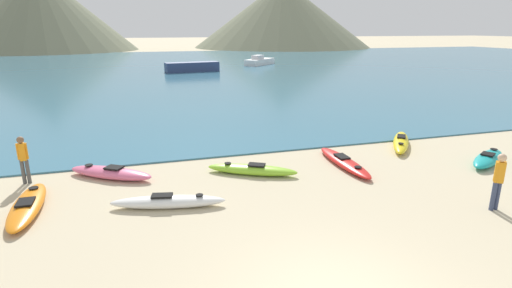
# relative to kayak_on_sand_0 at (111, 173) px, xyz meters

# --- Properties ---
(bay_water) EXTENTS (160.00, 70.00, 0.06)m
(bay_water) POSITION_rel_kayak_on_sand_0_xyz_m (4.08, 36.03, -0.14)
(bay_water) COLOR teal
(bay_water) RESTS_ON ground_plane
(far_hill_left) EXTENTS (38.36, 38.36, 16.35)m
(far_hill_left) POSITION_rel_kayak_on_sand_0_xyz_m (-16.71, 83.38, 8.00)
(far_hill_left) COLOR #6B7056
(far_hill_left) RESTS_ON ground_plane
(far_hill_midleft) EXTENTS (42.90, 42.90, 15.68)m
(far_hill_midleft) POSITION_rel_kayak_on_sand_0_xyz_m (36.79, 83.14, 7.67)
(far_hill_midleft) COLOR #6B7056
(far_hill_midleft) RESTS_ON ground_plane
(kayak_on_sand_0) EXTENTS (2.87, 2.25, 0.39)m
(kayak_on_sand_0) POSITION_rel_kayak_on_sand_0_xyz_m (0.00, 0.00, 0.00)
(kayak_on_sand_0) COLOR #E5668C
(kayak_on_sand_0) RESTS_ON ground_plane
(kayak_on_sand_1) EXTENTS (2.95, 2.00, 0.37)m
(kayak_on_sand_1) POSITION_rel_kayak_on_sand_0_xyz_m (4.46, -1.01, -0.01)
(kayak_on_sand_1) COLOR #8CCC2D
(kayak_on_sand_1) RESTS_ON ground_plane
(kayak_on_sand_2) EXTENTS (2.45, 2.98, 0.41)m
(kayak_on_sand_2) POSITION_rel_kayak_on_sand_0_xyz_m (11.20, 0.34, 0.01)
(kayak_on_sand_2) COLOR yellow
(kayak_on_sand_2) RESTS_ON ground_plane
(kayak_on_sand_3) EXTENTS (0.77, 3.18, 0.34)m
(kayak_on_sand_3) POSITION_rel_kayak_on_sand_0_xyz_m (-2.00, -1.90, -0.03)
(kayak_on_sand_3) COLOR orange
(kayak_on_sand_3) RESTS_ON ground_plane
(kayak_on_sand_4) EXTENTS (3.12, 1.23, 0.37)m
(kayak_on_sand_4) POSITION_rel_kayak_on_sand_0_xyz_m (1.58, -2.78, -0.01)
(kayak_on_sand_4) COLOR white
(kayak_on_sand_4) RESTS_ON ground_plane
(kayak_on_sand_5) EXTENTS (0.75, 3.49, 0.31)m
(kayak_on_sand_5) POSITION_rel_kayak_on_sand_0_xyz_m (7.81, -1.10, -0.04)
(kayak_on_sand_5) COLOR red
(kayak_on_sand_5) RESTS_ON ground_plane
(kayak_on_sand_6) EXTENTS (2.60, 1.95, 0.41)m
(kayak_on_sand_6) POSITION_rel_kayak_on_sand_0_xyz_m (12.84, -2.40, 0.01)
(kayak_on_sand_6) COLOR teal
(kayak_on_sand_6) RESTS_ON ground_plane
(person_near_foreground) EXTENTS (0.32, 0.27, 1.56)m
(person_near_foreground) POSITION_rel_kayak_on_sand_0_xyz_m (9.87, -5.45, 0.72)
(person_near_foreground) COLOR #384260
(person_near_foreground) RESTS_ON ground_plane
(person_near_waterline) EXTENTS (0.31, 0.23, 1.51)m
(person_near_waterline) POSITION_rel_kayak_on_sand_0_xyz_m (-2.48, 0.25, 0.69)
(person_near_waterline) COLOR #4C4C4C
(person_near_waterline) RESTS_ON ground_plane
(moored_boat_0) EXTENTS (4.93, 4.87, 1.23)m
(moored_boat_0) POSITION_rel_kayak_on_sand_0_xyz_m (16.66, 37.21, 0.32)
(moored_boat_0) COLOR white
(moored_boat_0) RESTS_ON bay_water
(moored_boat_1) EXTENTS (5.90, 2.19, 1.02)m
(moored_boat_1) POSITION_rel_kayak_on_sand_0_xyz_m (7.09, 31.12, 0.40)
(moored_boat_1) COLOR navy
(moored_boat_1) RESTS_ON bay_water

